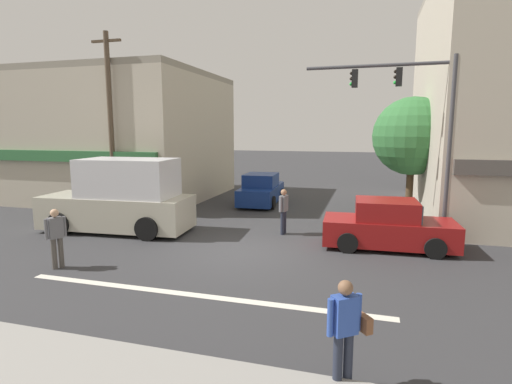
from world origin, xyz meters
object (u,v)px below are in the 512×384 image
(sedan_crossing_rightbound, at_px, (261,190))
(pedestrian_mid_crossing, at_px, (284,209))
(pedestrian_far_side, at_px, (56,235))
(street_tree, at_px, (413,136))
(box_truck_approaching_near, at_px, (121,199))
(traffic_light_mast, at_px, (419,118))
(pedestrian_foreground_with_bag, at_px, (346,327))
(sedan_crossing_center, at_px, (388,227))
(utility_pole_near_left, at_px, (111,123))

(sedan_crossing_rightbound, distance_m, pedestrian_mid_crossing, 6.13)
(pedestrian_mid_crossing, height_order, pedestrian_far_side, same)
(sedan_crossing_rightbound, bearing_deg, street_tree, -2.64)
(pedestrian_mid_crossing, relative_size, pedestrian_far_side, 1.00)
(pedestrian_far_side, bearing_deg, box_truck_approaching_near, 99.84)
(traffic_light_mast, height_order, pedestrian_far_side, traffic_light_mast)
(pedestrian_foreground_with_bag, height_order, pedestrian_mid_crossing, same)
(street_tree, relative_size, pedestrian_foreground_with_bag, 3.16)
(traffic_light_mast, xyz_separation_m, pedestrian_foreground_with_bag, (-1.77, -8.94, -3.22))
(pedestrian_foreground_with_bag, bearing_deg, traffic_light_mast, 78.79)
(street_tree, xyz_separation_m, traffic_light_mast, (-0.28, -4.81, 0.67))
(street_tree, xyz_separation_m, pedestrian_mid_crossing, (-4.77, -5.32, -2.56))
(sedan_crossing_center, bearing_deg, pedestrian_foreground_with_bag, -96.69)
(sedan_crossing_center, xyz_separation_m, pedestrian_far_side, (-8.86, -4.52, 0.24))
(utility_pole_near_left, xyz_separation_m, traffic_light_mast, (12.49, -0.73, 0.06))
(box_truck_approaching_near, xyz_separation_m, pedestrian_far_side, (0.70, -4.04, -0.30))
(sedan_crossing_center, relative_size, pedestrian_mid_crossing, 2.50)
(box_truck_approaching_near, distance_m, pedestrian_mid_crossing, 6.09)
(traffic_light_mast, relative_size, box_truck_approaching_near, 1.08)
(sedan_crossing_rightbound, distance_m, pedestrian_foreground_with_bag, 14.97)
(street_tree, height_order, sedan_crossing_center, street_tree)
(street_tree, distance_m, sedan_crossing_rightbound, 7.67)
(sedan_crossing_center, relative_size, pedestrian_far_side, 2.50)
(utility_pole_near_left, xyz_separation_m, box_truck_approaching_near, (2.06, -2.50, -2.86))
(box_truck_approaching_near, distance_m, sedan_crossing_rightbound, 7.80)
(utility_pole_near_left, relative_size, pedestrian_foreground_with_bag, 4.75)
(pedestrian_mid_crossing, bearing_deg, pedestrian_far_side, -134.70)
(utility_pole_near_left, height_order, sedan_crossing_center, utility_pole_near_left)
(street_tree, distance_m, pedestrian_mid_crossing, 7.59)
(pedestrian_far_side, bearing_deg, traffic_light_mast, 30.83)
(utility_pole_near_left, xyz_separation_m, pedestrian_foreground_with_bag, (10.72, -9.67, -3.16))
(pedestrian_mid_crossing, bearing_deg, box_truck_approaching_near, -168.03)
(traffic_light_mast, height_order, box_truck_approaching_near, traffic_light_mast)
(street_tree, distance_m, pedestrian_foreground_with_bag, 14.14)
(street_tree, distance_m, pedestrian_far_side, 14.82)
(sedan_crossing_center, bearing_deg, sedan_crossing_rightbound, 132.91)
(traffic_light_mast, distance_m, sedan_crossing_center, 3.80)
(street_tree, bearing_deg, utility_pole_near_left, -162.27)
(street_tree, relative_size, sedan_crossing_rightbound, 1.26)
(sedan_crossing_center, relative_size, pedestrian_foreground_with_bag, 2.50)
(traffic_light_mast, height_order, sedan_crossing_center, traffic_light_mast)
(sedan_crossing_center, xyz_separation_m, pedestrian_foreground_with_bag, (-0.90, -7.65, 0.24))
(utility_pole_near_left, distance_m, pedestrian_mid_crossing, 8.70)
(sedan_crossing_center, xyz_separation_m, sedan_crossing_rightbound, (-5.98, 6.44, 0.00))
(street_tree, bearing_deg, sedan_crossing_rightbound, 177.36)
(box_truck_approaching_near, relative_size, pedestrian_foreground_with_bag, 3.43)
(pedestrian_far_side, bearing_deg, sedan_crossing_rightbound, 75.29)
(utility_pole_near_left, relative_size, sedan_crossing_rightbound, 1.90)
(utility_pole_near_left, relative_size, pedestrian_far_side, 4.75)
(sedan_crossing_center, bearing_deg, box_truck_approaching_near, -177.16)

